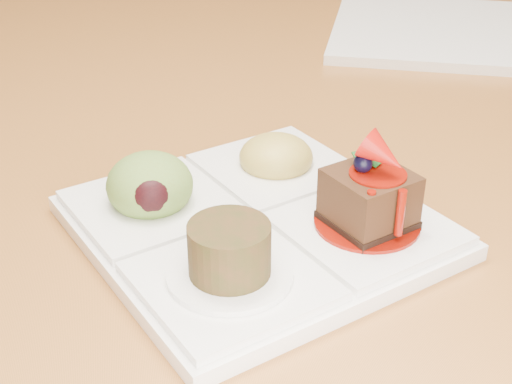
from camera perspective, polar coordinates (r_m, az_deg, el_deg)
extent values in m
plane|color=#543618|center=(1.57, 1.90, -11.66)|extent=(6.00, 6.00, 0.00)
cylinder|color=#A35E2A|center=(2.11, -15.06, 9.77)|extent=(0.06, 0.06, 0.71)
cylinder|color=#A35E2A|center=(2.22, 8.59, 11.42)|extent=(0.06, 0.06, 0.71)
cube|color=white|center=(0.51, 0.00, -2.82)|extent=(0.30, 0.30, 0.01)
cube|color=white|center=(0.50, 8.83, -2.90)|extent=(0.14, 0.14, 0.01)
cube|color=white|center=(0.44, -2.09, -7.12)|extent=(0.14, 0.14, 0.01)
cube|color=white|center=(0.53, -8.36, -1.03)|extent=(0.14, 0.14, 0.01)
cube|color=white|center=(0.57, 1.60, 2.02)|extent=(0.14, 0.14, 0.01)
cylinder|color=#740C04|center=(0.50, 8.87, -2.49)|extent=(0.07, 0.07, 0.00)
cube|color=black|center=(0.50, 8.89, -2.27)|extent=(0.07, 0.07, 0.01)
cube|color=#361E0F|center=(0.49, 9.06, -0.26)|extent=(0.07, 0.07, 0.03)
cylinder|color=#740C04|center=(0.48, 9.23, 1.55)|extent=(0.04, 0.04, 0.00)
sphere|color=black|center=(0.48, 8.55, 2.31)|extent=(0.01, 0.01, 0.01)
cone|color=#AD120B|center=(0.47, 10.18, 2.93)|extent=(0.04, 0.04, 0.03)
cube|color=#134F17|center=(0.49, 9.16, 2.61)|extent=(0.02, 0.02, 0.01)
cube|color=#134F17|center=(0.49, 8.41, 2.65)|extent=(0.01, 0.01, 0.01)
cylinder|color=#740C04|center=(0.46, 9.07, -1.91)|extent=(0.01, 0.01, 0.04)
cylinder|color=#740C04|center=(0.47, 11.48, -1.64)|extent=(0.01, 0.01, 0.03)
cylinder|color=#740C04|center=(0.48, 5.98, -0.24)|extent=(0.01, 0.01, 0.03)
cylinder|color=white|center=(0.44, -2.10, -6.60)|extent=(0.08, 0.08, 0.00)
cylinder|color=#462714|center=(0.43, -2.14, -4.60)|extent=(0.05, 0.05, 0.03)
cylinder|color=#40280D|center=(0.42, -2.17, -3.42)|extent=(0.04, 0.04, 0.00)
ellipsoid|color=#5D8737|center=(0.52, -8.49, 0.54)|extent=(0.06, 0.06, 0.05)
ellipsoid|color=black|center=(0.50, -8.37, -0.38)|extent=(0.03, 0.02, 0.03)
ellipsoid|color=#AD9D3E|center=(0.57, 1.61, 2.81)|extent=(0.06, 0.06, 0.04)
cube|color=#C45A0E|center=(0.57, 2.80, 3.46)|extent=(0.02, 0.02, 0.01)
cube|color=#5A821C|center=(0.58, 1.97, 3.86)|extent=(0.02, 0.02, 0.01)
cube|color=#C45A0E|center=(0.58, 1.11, 3.69)|extent=(0.02, 0.02, 0.01)
cube|color=#5A821C|center=(0.57, 0.58, 3.24)|extent=(0.02, 0.02, 0.01)
cube|color=#C45A0E|center=(0.56, 0.51, 2.82)|extent=(0.02, 0.02, 0.01)
cube|color=#5A821C|center=(0.56, 1.34, 2.92)|extent=(0.02, 0.02, 0.01)
cube|color=#C45A0E|center=(0.56, 2.30, 2.59)|extent=(0.02, 0.02, 0.01)
cube|color=#5A821C|center=(0.57, 2.66, 3.21)|extent=(0.02, 0.02, 0.01)
cube|color=white|center=(0.98, 15.02, 12.33)|extent=(0.38, 0.38, 0.01)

